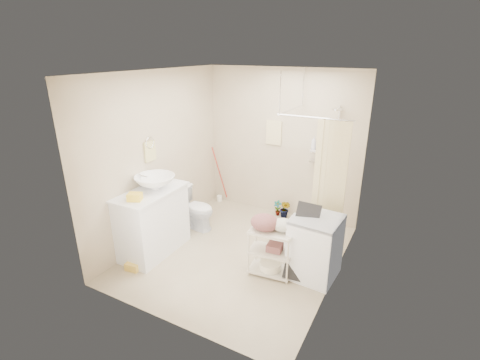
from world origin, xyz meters
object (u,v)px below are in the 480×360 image
at_px(vanity, 152,221).
at_px(laundry_rack, 271,248).
at_px(toilet, 195,208).
at_px(washing_machine, 315,247).

height_order(vanity, laundry_rack, vanity).
distance_m(toilet, washing_machine, 2.21).
xyz_separation_m(vanity, washing_machine, (2.30, 0.54, -0.06)).
bearing_deg(vanity, toilet, 81.23).
distance_m(vanity, laundry_rack, 1.81).
distance_m(washing_machine, laundry_rack, 0.58).
xyz_separation_m(toilet, laundry_rack, (1.66, -0.61, 0.04)).
height_order(washing_machine, laundry_rack, washing_machine).
bearing_deg(washing_machine, toilet, 174.35).
xyz_separation_m(vanity, laundry_rack, (1.78, 0.30, -0.10)).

